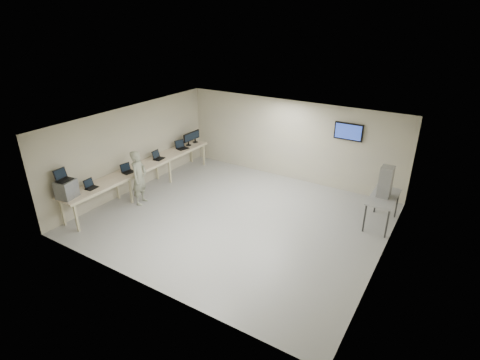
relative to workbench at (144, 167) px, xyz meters
The scene contains 13 objects.
room 3.67m from the workbench, ahead, with size 8.01×7.01×2.81m.
workbench is the anchor object (origin of this frame).
equipment_box 2.77m from the workbench, 91.31° to the right, with size 0.42×0.48×0.50m, color slate.
laptop_on_box 2.83m from the workbench, 92.55° to the right, with size 0.35×0.41×0.30m.
laptop_0 2.04m from the workbench, 91.09° to the right, with size 0.29×0.35×0.26m.
laptop_1 0.69m from the workbench, 91.44° to the right, with size 0.34×0.39×0.28m.
laptop_2 0.70m from the workbench, 91.33° to the left, with size 0.33×0.39×0.29m.
laptop_3 1.93m from the workbench, 90.17° to the left, with size 0.42×0.46×0.31m.
monitor_near 2.37m from the workbench, 90.28° to the left, with size 0.21×0.46×0.46m.
monitor_far 2.77m from the workbench, 90.23° to the left, with size 0.21×0.46×0.46m.
soldier 0.91m from the workbench, 53.41° to the right, with size 0.63×0.41×1.72m, color gray.
side_table 7.43m from the workbench, 14.57° to the left, with size 0.68×1.47×0.88m.
storage_bins 7.42m from the workbench, 14.61° to the left, with size 0.33×0.36×0.86m.
Camera 1 is at (5.06, -7.97, 5.50)m, focal length 28.00 mm.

